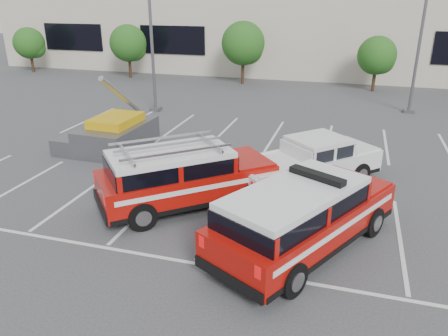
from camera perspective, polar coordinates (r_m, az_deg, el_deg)
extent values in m
plane|color=#3A3A3D|center=(14.35, 0.04, -6.22)|extent=(120.00, 120.00, 0.00)
cube|color=silver|center=(18.32, 4.05, 0.16)|extent=(23.00, 15.00, 0.01)
cube|color=beige|center=(44.38, 12.48, 17.76)|extent=(60.00, 15.00, 8.00)
cylinder|color=#3F2B19|center=(44.95, -23.74, 12.35)|extent=(0.24, 0.24, 1.51)
sphere|color=#1D5617|center=(44.74, -24.11, 14.67)|extent=(2.77, 2.77, 2.77)
sphere|color=#1D5617|center=(44.68, -23.46, 14.21)|extent=(1.85, 1.85, 1.85)
cylinder|color=#3F2B19|center=(39.33, -12.18, 12.68)|extent=(0.24, 0.24, 1.67)
sphere|color=#1D5617|center=(39.08, -12.42, 15.64)|extent=(3.07, 3.07, 3.07)
sphere|color=#1D5617|center=(39.11, -11.69, 15.01)|extent=(2.05, 2.05, 2.05)
cylinder|color=#3F2B19|center=(35.69, 2.45, 12.38)|extent=(0.24, 0.24, 1.84)
sphere|color=#1D5617|center=(35.40, 2.51, 15.96)|extent=(3.37, 3.37, 3.37)
sphere|color=#1D5617|center=(35.55, 3.23, 15.15)|extent=(2.24, 2.24, 2.24)
cylinder|color=#3F2B19|center=(34.70, 18.96, 10.70)|extent=(0.24, 0.24, 1.51)
sphere|color=#1D5617|center=(34.43, 19.34, 13.71)|extent=(2.77, 2.77, 2.77)
sphere|color=#1D5617|center=(34.70, 19.92, 12.99)|extent=(1.85, 1.85, 1.85)
cube|color=#59595E|center=(27.60, -8.91, 7.60)|extent=(0.60, 0.60, 0.20)
cylinder|color=#59595E|center=(26.85, -9.54, 17.79)|extent=(0.18, 0.18, 10.00)
cube|color=#59595E|center=(29.12, 22.97, 6.88)|extent=(0.60, 0.60, 0.20)
cylinder|color=#59595E|center=(28.41, 24.46, 16.44)|extent=(0.18, 0.18, 10.00)
cube|color=#9D0D07|center=(12.47, 10.58, -6.76)|extent=(4.91, 6.52, 0.95)
cube|color=black|center=(11.73, 9.24, -4.63)|extent=(3.90, 4.85, 0.50)
cube|color=silver|center=(11.58, 9.34, -3.13)|extent=(3.82, 4.75, 0.18)
cube|color=black|center=(12.25, 12.05, -0.99)|extent=(1.62, 1.07, 0.17)
cube|color=silver|center=(16.55, 10.64, 0.24)|extent=(5.49, 5.63, 0.85)
cube|color=black|center=(16.66, 12.19, 2.64)|extent=(2.77, 2.78, 0.44)
cube|color=silver|center=(16.57, 12.27, 3.62)|extent=(2.71, 2.72, 0.16)
cube|color=#9D0D07|center=(14.77, -4.80, -1.74)|extent=(5.86, 5.52, 0.95)
cube|color=black|center=(14.33, -7.03, 0.56)|extent=(4.37, 4.19, 0.50)
cube|color=silver|center=(14.21, -7.09, 1.84)|extent=(4.28, 4.10, 0.18)
cube|color=#A5A5A8|center=(14.10, -7.15, 3.05)|extent=(4.12, 3.98, 0.07)
cube|color=#59595E|center=(20.86, -13.74, 4.02)|extent=(2.52, 3.97, 1.19)
cube|color=#CA9B0B|center=(20.65, -13.92, 6.01)|extent=(1.81, 2.44, 0.43)
cylinder|color=#A5A5A8|center=(20.94, -13.24, 9.18)|extent=(0.38, 3.16, 2.32)
cube|color=#59595E|center=(20.90, -19.57, 2.77)|extent=(1.13, 1.33, 0.76)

